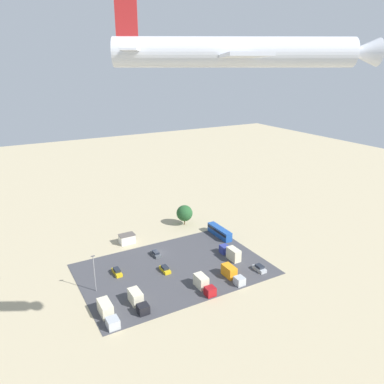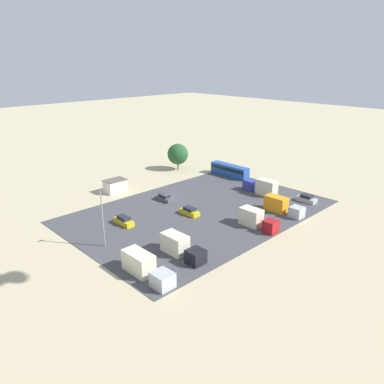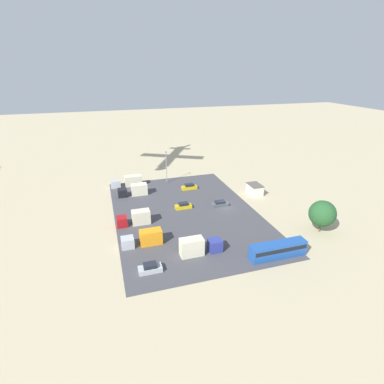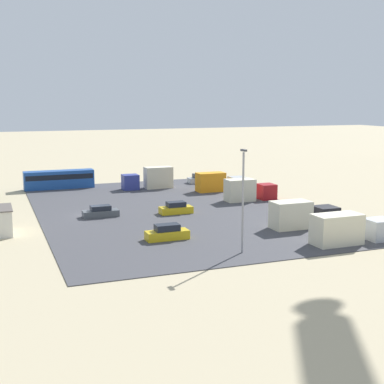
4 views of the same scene
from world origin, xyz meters
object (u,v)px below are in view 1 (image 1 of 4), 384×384
Objects in this scene: parked_car_1 at (165,269)px; parked_truck_4 at (138,300)px; parked_truck_3 at (204,284)px; shed_building at (127,239)px; parked_truck_0 at (232,274)px; parked_car_0 at (156,254)px; parked_car_3 at (117,272)px; parked_truck_1 at (107,312)px; parked_car_2 at (259,268)px; bus at (220,231)px; airplane at (245,52)px; parked_truck_2 at (231,253)px.

parked_truck_4 reaches higher than parked_car_1.
parked_car_1 is 0.56× the size of parked_truck_3.
parked_truck_0 reaches higher than shed_building.
parked_car_1 reaches higher than parked_car_0.
parked_truck_4 reaches higher than parked_car_3.
parked_car_0 is at bearing -135.35° from parked_truck_1.
parked_truck_1 is (43.48, -0.82, 0.76)m from parked_car_2.
bus is at bearing -116.38° from parked_truck_0.
airplane is (-10.53, 33.38, 54.74)m from parked_truck_1.
airplane reaches higher than parked_car_0.
parked_truck_0 is 1.00× the size of parked_truck_4.
parked_car_0 is at bearing -98.98° from parked_car_1.
parked_car_2 is 72.29m from airplane.
parked_truck_2 is (-6.41, -9.56, 0.23)m from parked_truck_0.
parked_car_0 is 25.24m from parked_truck_0.
parked_car_2 is 10.40m from parked_truck_2.
parked_car_3 is at bearing -115.17° from parked_truck_1.
parked_truck_2 is (-19.04, 12.28, 1.02)m from parked_car_0.
bus is 2.69× the size of parked_car_2.
parked_truck_4 is at bearing -2.78° from parked_car_2.
parked_truck_4 is at bearing 55.72° from parked_car_0.
parked_car_3 is at bearing -91.16° from parked_truck_4.
parked_car_1 is (25.99, 11.62, -0.97)m from bus.
airplane is at bearing 84.34° from shed_building.
parked_truck_4 reaches higher than parked_car_2.
parked_car_1 is 13.75m from parked_truck_3.
bus is 86.50m from airplane.
parked_truck_2 is at bearing -165.96° from parked_truck_4.
bus is at bearing -170.52° from parked_car_3.
parked_car_0 is 0.98× the size of parked_car_3.
parked_truck_0 is (11.84, 23.87, -0.22)m from bus.
parked_truck_4 is (35.77, -1.74, 0.76)m from parked_car_2.
shed_building is 22.32m from parked_car_1.
shed_building is 19.20m from parked_car_3.
airplane is (23.82, 32.99, 54.78)m from parked_truck_0.
parked_car_0 is 0.53× the size of parked_truck_2.
parked_truck_0 reaches higher than bus.
parked_truck_1 is at bearing 26.95° from bus.
parked_truck_1 is at bearing -0.65° from parked_truck_0.
parked_truck_0 is at bearing -2.74° from parked_car_2.
parked_truck_4 is at bearing -146.94° from airplane.
airplane is at bearing 107.51° from parked_truck_1.
parked_truck_0 is 26.67m from parked_truck_4.
parked_truck_3 is at bearing 110.61° from parked_car_1.
parked_car_2 is 0.51× the size of parked_truck_0.
shed_building is at bearing -70.20° from parked_car_0.
airplane is (35.66, 56.86, 54.56)m from bus.
bus is at bearing 176.27° from airplane.
parked_truck_2 reaches higher than parked_car_1.
parked_truck_4 is at bearing -173.26° from parked_truck_1.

